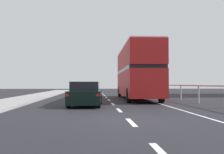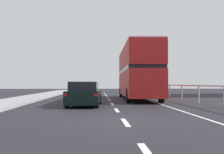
# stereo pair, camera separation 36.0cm
# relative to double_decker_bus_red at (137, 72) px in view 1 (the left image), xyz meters

# --- Properties ---
(ground_plane) EXTENTS (73.97, 120.00, 0.10)m
(ground_plane) POSITION_rel_double_decker_bus_red_xyz_m (-2.37, -12.17, -2.33)
(ground_plane) COLOR black
(lane_paint_markings) EXTENTS (3.15, 46.00, 0.01)m
(lane_paint_markings) POSITION_rel_double_decker_bus_red_xyz_m (-0.48, -3.87, -2.28)
(lane_paint_markings) COLOR silver
(lane_paint_markings) RESTS_ON ground
(bridge_side_railing) EXTENTS (0.10, 42.00, 1.19)m
(bridge_side_railing) POSITION_rel_double_decker_bus_red_xyz_m (3.28, -3.17, -1.33)
(bridge_side_railing) COLOR #AFBBBB
(bridge_side_railing) RESTS_ON ground
(double_decker_bus_red) EXTENTS (2.76, 11.55, 4.26)m
(double_decker_bus_red) POSITION_rel_double_decker_bus_red_xyz_m (0.00, 0.00, 0.00)
(double_decker_bus_red) COLOR #B11B1A
(double_decker_bus_red) RESTS_ON ground
(hatchback_car_near) EXTENTS (1.96, 4.25, 1.39)m
(hatchback_car_near) POSITION_rel_double_decker_bus_red_xyz_m (-4.05, -6.45, -1.61)
(hatchback_car_near) COLOR black
(hatchback_car_near) RESTS_ON ground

